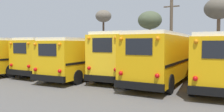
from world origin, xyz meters
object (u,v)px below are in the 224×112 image
bare_tree_2 (103,17)px  utility_pole (171,31)px  school_bus_4 (168,55)px  bare_tree_0 (150,21)px  school_bus_0 (39,54)px  school_bus_3 (133,53)px  school_bus_2 (91,56)px  school_bus_5 (215,58)px  bare_tree_1 (219,9)px  school_bus_1 (71,54)px

bare_tree_2 → utility_pole: bearing=-32.6°
school_bus_4 → bare_tree_0: size_ratio=1.65×
school_bus_0 → school_bus_3: (8.80, 1.29, 0.14)m
school_bus_0 → school_bus_2: 5.87m
bare_tree_2 → school_bus_3: bearing=-54.8°
school_bus_3 → bare_tree_0: bare_tree_0 is taller
school_bus_3 → school_bus_5: bearing=-10.3°
school_bus_2 → bare_tree_0: 12.89m
utility_pole → bare_tree_0: utility_pole is taller
school_bus_0 → bare_tree_1: 21.17m
school_bus_4 → utility_pole: utility_pole is taller
school_bus_3 → bare_tree_0: size_ratio=1.60×
utility_pole → school_bus_2: bearing=-108.4°
school_bus_3 → school_bus_5: size_ratio=1.02×
school_bus_4 → bare_tree_1: 15.31m
school_bus_4 → school_bus_5: 2.94m
bare_tree_0 → bare_tree_1: size_ratio=0.82×
school_bus_1 → school_bus_4: (8.80, -0.67, 0.10)m
school_bus_0 → utility_pole: 14.90m
school_bus_4 → utility_pole: (-2.08, 10.80, 2.27)m
school_bus_1 → school_bus_5: school_bus_5 is taller
school_bus_1 → utility_pole: size_ratio=1.41×
school_bus_0 → school_bus_5: size_ratio=0.98×
school_bus_0 → bare_tree_1: bearing=45.0°
school_bus_0 → school_bus_4: 11.74m
school_bus_1 → school_bus_4: size_ratio=1.00×
school_bus_1 → bare_tree_2: (-7.41, 19.15, 5.76)m
bare_tree_1 → bare_tree_2: bearing=163.6°
school_bus_5 → bare_tree_2: (-19.14, 19.91, 5.74)m
school_bus_5 → bare_tree_1: 15.16m
school_bus_2 → school_bus_0: bearing=177.3°
school_bus_0 → school_bus_1: (2.93, 0.99, 0.00)m
school_bus_5 → bare_tree_2: size_ratio=1.21×
school_bus_5 → bare_tree_1: bearing=90.5°
school_bus_1 → school_bus_4: bearing=-4.4°
bare_tree_1 → school_bus_5: bearing=-89.5°
school_bus_2 → utility_pole: (3.78, 11.39, 2.41)m
school_bus_1 → school_bus_3: 5.88m
school_bus_0 → school_bus_4: bearing=1.5°
school_bus_0 → school_bus_2: size_ratio=1.03×
school_bus_0 → school_bus_2: school_bus_0 is taller
school_bus_5 → bare_tree_1: bare_tree_1 is taller
school_bus_3 → bare_tree_2: bearing=125.2°
school_bus_2 → school_bus_4: school_bus_4 is taller
bare_tree_1 → school_bus_4: bearing=-101.2°
school_bus_3 → bare_tree_1: bearing=66.6°
school_bus_2 → utility_pole: size_ratio=1.28×
school_bus_0 → bare_tree_1: size_ratio=1.27×
school_bus_0 → school_bus_1: 3.09m
utility_pole → school_bus_0: bearing=-131.0°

